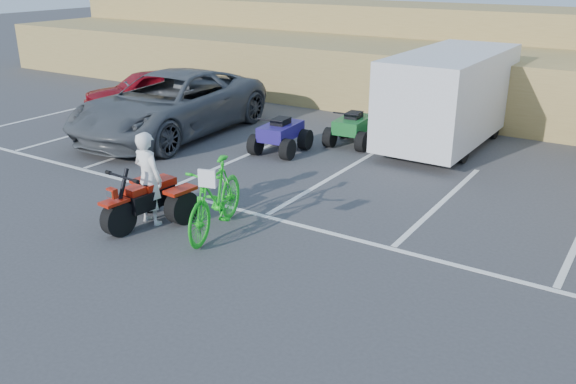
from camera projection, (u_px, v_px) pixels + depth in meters
The scene contains 11 objects.
ground at pixel (183, 264), 10.13m from camera, with size 100.00×100.00×0.00m, color #3A3A3D.
parking_stripes at pixel (343, 199), 12.90m from camera, with size 28.00×5.16×0.01m.
grass_embankment at pixel (472, 59), 21.82m from camera, with size 40.00×8.50×3.10m.
red_trike_atv at pixel (146, 225), 11.64m from camera, with size 1.31×1.74×1.13m, color #9D1709, non-canonical shape.
rider at pixel (148, 178), 11.43m from camera, with size 0.66×0.43×1.80m, color white.
green_dirt_bike at pixel (215, 198), 11.10m from camera, with size 0.64×2.27×1.36m, color #14BF19.
grey_pickup at pixel (170, 104), 17.41m from camera, with size 2.96×6.42×1.78m, color #494D51.
red_car at pixel (147, 90), 20.27m from camera, with size 1.64×4.07×1.39m, color maroon.
cargo_trailer at pixel (450, 96), 16.28m from camera, with size 2.23×5.39×2.50m.
quad_atv_blue at pixel (281, 152), 16.09m from camera, with size 1.16×1.56×1.02m, color navy, non-canonical shape.
quad_atv_green at pixel (353, 144), 16.75m from camera, with size 1.15×1.54×1.01m, color #166125, non-canonical shape.
Camera 1 is at (6.35, -6.68, 4.71)m, focal length 38.00 mm.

